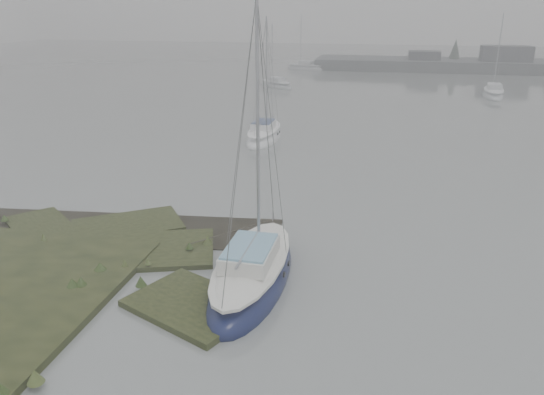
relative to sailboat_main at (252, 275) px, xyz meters
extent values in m
plane|color=slate|center=(-1.83, 28.76, -0.28)|extent=(160.00, 160.00, 0.00)
cube|color=#424247|center=(8.17, 59.76, 1.12)|extent=(4.00, 3.00, 2.20)
cube|color=#424247|center=(18.17, 59.76, 1.52)|extent=(6.00, 3.00, 3.00)
cone|color=#384238|center=(12.17, 61.76, 1.92)|extent=(2.00, 2.00, 3.50)
ellipsoid|color=#0F153B|center=(0.00, 0.01, -0.17)|extent=(2.19, 6.49, 1.57)
ellipsoid|color=silver|center=(0.00, 0.01, 0.46)|extent=(1.76, 5.65, 0.44)
cube|color=silver|center=(0.00, -0.26, 0.84)|extent=(1.41, 2.23, 0.46)
cube|color=#71A2BF|center=(0.00, -0.26, 1.10)|extent=(1.31, 2.04, 0.07)
cylinder|color=#939399|center=(0.01, 0.85, 4.47)|extent=(0.10, 0.10, 7.39)
cylinder|color=#939399|center=(0.00, -0.45, 1.10)|extent=(0.11, 2.59, 0.08)
ellipsoid|color=white|center=(-3.80, 18.29, -0.18)|extent=(1.90, 5.76, 1.40)
ellipsoid|color=white|center=(-3.80, 18.29, 0.38)|extent=(1.52, 5.02, 0.39)
cube|color=white|center=(-3.80, 18.04, 0.72)|extent=(1.24, 1.98, 0.41)
cube|color=navy|center=(-3.80, 18.04, 0.95)|extent=(1.15, 1.81, 0.07)
cylinder|color=#939399|center=(-3.80, 19.03, 3.95)|extent=(0.09, 0.09, 6.58)
cylinder|color=#939399|center=(-3.80, 17.88, 0.95)|extent=(0.08, 2.30, 0.07)
ellipsoid|color=#9FA5A8|center=(-7.76, 41.05, -0.20)|extent=(4.76, 4.40, 1.19)
ellipsoid|color=silver|center=(-7.76, 41.05, 0.28)|extent=(4.07, 3.74, 0.34)
cube|color=silver|center=(-7.60, 40.91, 0.57)|extent=(1.95, 1.88, 0.35)
cube|color=#B0B4BC|center=(-7.60, 40.91, 0.76)|extent=(1.80, 1.74, 0.06)
cylinder|color=#939399|center=(-8.24, 41.46, 3.31)|extent=(0.08, 0.08, 5.59)
cylinder|color=#939399|center=(-7.50, 40.82, 0.76)|extent=(1.53, 1.32, 0.06)
ellipsoid|color=silver|center=(13.53, 39.31, -0.19)|extent=(2.34, 5.83, 1.38)
ellipsoid|color=white|center=(13.53, 39.31, 0.37)|extent=(1.91, 5.07, 0.39)
cube|color=white|center=(13.51, 39.07, 0.71)|extent=(1.38, 2.05, 0.41)
cube|color=#B0B4BC|center=(13.51, 39.07, 0.94)|extent=(1.28, 1.88, 0.07)
cylinder|color=#939399|center=(13.59, 40.04, 3.90)|extent=(0.09, 0.09, 6.50)
cylinder|color=#939399|center=(13.49, 38.91, 0.94)|extent=(0.26, 2.27, 0.07)
ellipsoid|color=#A1A4A9|center=(-7.21, 57.54, -0.19)|extent=(5.52, 3.35, 1.27)
ellipsoid|color=white|center=(-7.21, 57.54, 0.32)|extent=(4.77, 2.81, 0.36)
cube|color=white|center=(-7.00, 57.46, 0.63)|extent=(2.07, 1.65, 0.37)
cube|color=#A7AEB3|center=(-7.00, 57.46, 0.84)|extent=(1.90, 1.53, 0.06)
cylinder|color=#939399|center=(-7.85, 57.76, 3.58)|extent=(0.08, 0.08, 6.00)
cylinder|color=#939399|center=(-6.86, 57.41, 0.84)|extent=(2.01, 0.75, 0.07)
camera|label=1|loc=(3.65, -14.14, 7.87)|focal=35.00mm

